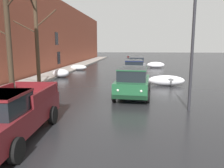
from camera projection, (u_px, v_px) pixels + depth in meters
left_sidewalk_slab at (35, 81)px, 19.84m from camera, size 2.48×80.00×0.15m
brick_townhouse_facade at (12, 28)px, 19.26m from camera, size 0.63×80.00×9.18m
snow_bank_near_corner_left at (8, 98)px, 12.55m from camera, size 2.71×1.44×0.53m
snow_bank_along_left_kerb at (155, 65)px, 31.74m from camera, size 2.44×1.04×0.84m
snow_bank_mid_block_left at (60, 73)px, 22.40m from camera, size 1.62×1.36×0.83m
snow_bank_along_right_kerb at (78, 67)px, 29.00m from camera, size 2.09×1.15×0.67m
snow_bank_far_right_pile at (166, 81)px, 17.81m from camera, size 2.84×1.05×0.82m
bare_tree_second_along_sidewalk at (7, 33)px, 13.69m from camera, size 3.39×2.68×7.42m
bare_tree_mid_block at (37, 41)px, 17.57m from camera, size 2.99×2.45×7.12m
pickup_truck_maroon_approaching_near_lane at (6, 115)px, 7.48m from camera, size 2.46×5.38×1.76m
suv_green_parked_kerbside_close at (133, 81)px, 13.84m from camera, size 2.33×4.48×1.82m
suv_darkblue_parked_kerbside_mid at (134, 69)px, 20.99m from camera, size 2.15×4.34×1.82m
suv_grey_parked_far_down_block at (136, 63)px, 27.38m from camera, size 2.32×4.39×1.82m
sedan_red_queued_behind_truck at (132, 61)px, 35.03m from camera, size 2.27×4.21×1.42m
street_lamp_post at (193, 44)px, 10.55m from camera, size 0.44×0.24×5.78m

